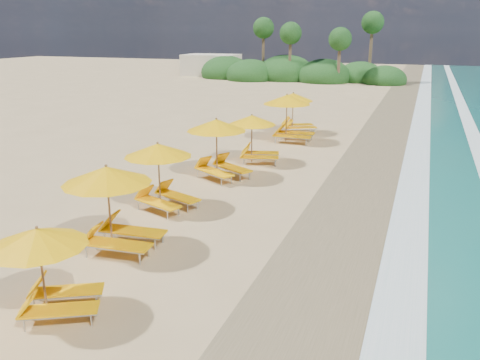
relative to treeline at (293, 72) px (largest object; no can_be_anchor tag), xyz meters
The scene contains 12 objects.
ground 46.60m from the treeline, 77.68° to the right, with size 160.00×160.00×0.00m, color tan.
wet_sand 47.61m from the treeline, 72.97° to the right, with size 4.00×160.00×0.01m, color #8E7A55.
surf_foam 48.47m from the treeline, 69.92° to the right, with size 4.00×160.00×0.01m.
station_2 53.49m from the treeline, 81.11° to the right, with size 2.83×2.83×2.12m.
station_3 50.04m from the treeline, 81.19° to the right, with size 2.87×2.69×2.53m.
station_4 46.52m from the treeline, 81.06° to the right, with size 3.06×3.00×2.38m.
station_5 42.46m from the treeline, 79.65° to the right, with size 3.42×3.42×2.55m.
station_6 39.69m from the treeline, 78.03° to the right, with size 2.88×2.79×2.31m.
station_7 34.95m from the treeline, 75.78° to the right, with size 2.93×2.72×2.69m.
station_8 32.32m from the treeline, 75.22° to the right, with size 3.26×3.25×2.47m.
treeline is the anchor object (origin of this frame).
beach_building 12.32m from the treeline, 168.35° to the left, with size 7.00×5.00×2.80m, color beige.
Camera 1 is at (5.57, -14.97, 6.08)m, focal length 37.08 mm.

